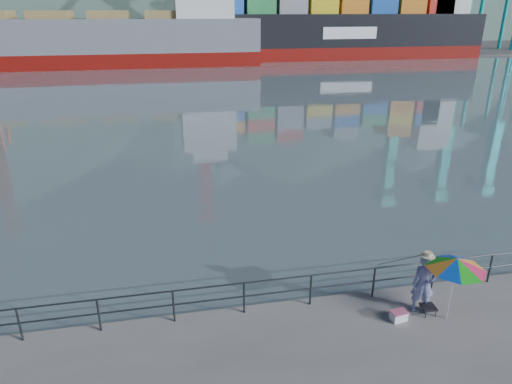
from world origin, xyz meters
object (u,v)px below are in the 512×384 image
(cooler_bag, at_px, (399,316))
(container_ship, at_px, (350,24))
(bulk_carrier, at_px, (121,38))
(fisherman, at_px, (423,284))
(beach_umbrella, at_px, (456,264))

(cooler_bag, xyz_separation_m, container_ship, (28.83, 74.71, 5.77))
(cooler_bag, height_order, bulk_carrier, bulk_carrier)
(fisherman, bearing_deg, bulk_carrier, 121.48)
(fisherman, height_order, cooler_bag, fisherman)
(cooler_bag, bearing_deg, bulk_carrier, 91.52)
(beach_umbrella, bearing_deg, fisherman, 136.85)
(beach_umbrella, bearing_deg, container_ship, 69.88)
(fisherman, relative_size, beach_umbrella, 0.84)
(fisherman, distance_m, container_ship, 79.66)
(fisherman, bearing_deg, beach_umbrella, -22.04)
(beach_umbrella, bearing_deg, bulk_carrier, 100.74)
(fisherman, xyz_separation_m, beach_umbrella, (0.54, -0.51, 0.91))
(bulk_carrier, bearing_deg, container_ship, 7.84)
(cooler_bag, distance_m, container_ship, 80.29)
(fisherman, xyz_separation_m, container_ship, (28.00, 74.41, 5.00))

